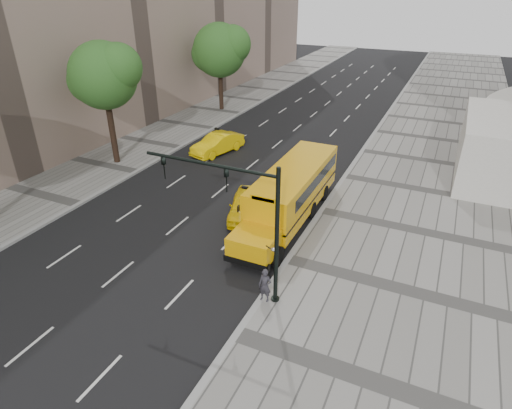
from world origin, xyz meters
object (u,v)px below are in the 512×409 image
at_px(tree_c, 220,50).
at_px(traffic_signal, 245,214).
at_px(taxi_far, 217,144).
at_px(pedestrian, 265,285).
at_px(taxi_near, 245,205).
at_px(school_bus, 292,189).
at_px(tree_b, 104,75).

distance_m(tree_c, traffic_signal, 30.44).
height_order(tree_c, taxi_far, tree_c).
bearing_deg(tree_c, traffic_signal, -59.11).
xyz_separation_m(taxi_far, pedestrian, (10.79, -14.96, 0.16)).
distance_m(taxi_near, pedestrian, 7.82).
bearing_deg(traffic_signal, taxi_near, 116.58).
bearing_deg(school_bus, taxi_near, -155.34).
bearing_deg(tree_c, school_bus, -51.21).
relative_size(tree_b, taxi_near, 2.11).
height_order(tree_b, pedestrian, tree_b).
xyz_separation_m(tree_b, traffic_signal, (15.60, -9.60, -2.51)).
relative_size(tree_c, taxi_far, 1.84).
bearing_deg(tree_b, school_bus, -7.90).
bearing_deg(school_bus, pedestrian, -77.63).
height_order(school_bus, traffic_signal, traffic_signal).
distance_m(tree_b, traffic_signal, 18.49).
height_order(tree_c, pedestrian, tree_c).
bearing_deg(taxi_near, pedestrian, -75.70).
bearing_deg(pedestrian, taxi_far, 126.35).
bearing_deg(tree_c, taxi_far, -62.82).
relative_size(tree_c, pedestrian, 5.56).
height_order(tree_c, traffic_signal, tree_c).
relative_size(pedestrian, traffic_signal, 0.25).
bearing_deg(school_bus, tree_b, 172.10).
distance_m(pedestrian, traffic_signal, 3.31).
xyz_separation_m(pedestrian, traffic_signal, (-1.01, 0.21, 3.15)).
distance_m(taxi_near, taxi_far, 10.65).
relative_size(tree_b, traffic_signal, 1.39).
xyz_separation_m(tree_c, taxi_near, (12.40, -19.68, -5.45)).
relative_size(taxi_far, pedestrian, 3.01).
bearing_deg(tree_c, pedestrian, -57.72).
xyz_separation_m(tree_c, taxi_far, (5.81, -11.31, -5.39)).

